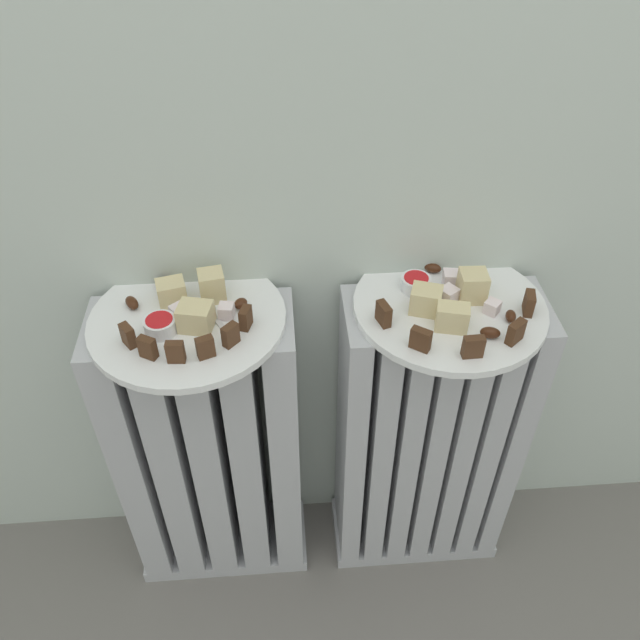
{
  "coord_description": "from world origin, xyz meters",
  "views": [
    {
      "loc": [
        -0.06,
        -0.46,
        1.27
      ],
      "look_at": [
        0.0,
        0.28,
        0.63
      ],
      "focal_mm": 36.08,
      "sensor_mm": 36.0,
      "label": 1
    }
  ],
  "objects_px": {
    "jam_bowl_left": "(160,325)",
    "jam_bowl_right": "(416,283)",
    "radiator_left": "(212,454)",
    "plate_right": "(449,307)",
    "plate_left": "(188,320)",
    "fork": "(215,317)",
    "radiator_right": "(426,441)"
  },
  "relations": [
    {
      "from": "plate_left",
      "to": "plate_right",
      "type": "relative_size",
      "value": 1.0
    },
    {
      "from": "radiator_right",
      "to": "plate_right",
      "type": "relative_size",
      "value": 2.16
    },
    {
      "from": "radiator_left",
      "to": "fork",
      "type": "height_order",
      "value": "fork"
    },
    {
      "from": "radiator_left",
      "to": "jam_bowl_left",
      "type": "height_order",
      "value": "jam_bowl_left"
    },
    {
      "from": "radiator_left",
      "to": "plate_right",
      "type": "distance_m",
      "value": 0.52
    },
    {
      "from": "radiator_right",
      "to": "fork",
      "type": "xyz_separation_m",
      "value": [
        -0.36,
        -0.01,
        0.34
      ]
    },
    {
      "from": "radiator_left",
      "to": "plate_left",
      "type": "distance_m",
      "value": 0.33
    },
    {
      "from": "fork",
      "to": "radiator_left",
      "type": "bearing_deg",
      "value": 170.67
    },
    {
      "from": "radiator_left",
      "to": "jam_bowl_right",
      "type": "bearing_deg",
      "value": 6.56
    },
    {
      "from": "radiator_left",
      "to": "jam_bowl_left",
      "type": "xyz_separation_m",
      "value": [
        -0.03,
        -0.03,
        0.35
      ]
    },
    {
      "from": "radiator_left",
      "to": "fork",
      "type": "bearing_deg",
      "value": -9.33
    },
    {
      "from": "plate_left",
      "to": "jam_bowl_right",
      "type": "xyz_separation_m",
      "value": [
        0.35,
        0.04,
        0.02
      ]
    },
    {
      "from": "radiator_left",
      "to": "plate_left",
      "type": "height_order",
      "value": "plate_left"
    },
    {
      "from": "plate_right",
      "to": "jam_bowl_right",
      "type": "height_order",
      "value": "jam_bowl_right"
    },
    {
      "from": "jam_bowl_right",
      "to": "fork",
      "type": "xyz_separation_m",
      "value": [
        -0.31,
        -0.05,
        -0.01
      ]
    },
    {
      "from": "plate_left",
      "to": "jam_bowl_left",
      "type": "distance_m",
      "value": 0.05
    },
    {
      "from": "jam_bowl_left",
      "to": "plate_left",
      "type": "bearing_deg",
      "value": 41.93
    },
    {
      "from": "plate_left",
      "to": "fork",
      "type": "bearing_deg",
      "value": -9.33
    },
    {
      "from": "radiator_left",
      "to": "plate_left",
      "type": "xyz_separation_m",
      "value": [
        0.0,
        0.0,
        0.33
      ]
    },
    {
      "from": "radiator_right",
      "to": "plate_left",
      "type": "relative_size",
      "value": 2.16
    },
    {
      "from": "radiator_left",
      "to": "radiator_right",
      "type": "height_order",
      "value": "same"
    },
    {
      "from": "radiator_left",
      "to": "radiator_right",
      "type": "bearing_deg",
      "value": 0.0
    },
    {
      "from": "plate_right",
      "to": "fork",
      "type": "distance_m",
      "value": 0.36
    },
    {
      "from": "jam_bowl_left",
      "to": "jam_bowl_right",
      "type": "distance_m",
      "value": 0.39
    },
    {
      "from": "plate_right",
      "to": "jam_bowl_left",
      "type": "height_order",
      "value": "jam_bowl_left"
    },
    {
      "from": "radiator_left",
      "to": "jam_bowl_left",
      "type": "bearing_deg",
      "value": -138.07
    },
    {
      "from": "radiator_right",
      "to": "jam_bowl_left",
      "type": "relative_size",
      "value": 13.43
    },
    {
      "from": "jam_bowl_left",
      "to": "radiator_right",
      "type": "bearing_deg",
      "value": 4.09
    },
    {
      "from": "radiator_right",
      "to": "plate_right",
      "type": "height_order",
      "value": "plate_right"
    },
    {
      "from": "radiator_right",
      "to": "jam_bowl_left",
      "type": "distance_m",
      "value": 0.55
    },
    {
      "from": "radiator_left",
      "to": "radiator_right",
      "type": "distance_m",
      "value": 0.4
    },
    {
      "from": "jam_bowl_left",
      "to": "jam_bowl_right",
      "type": "height_order",
      "value": "jam_bowl_left"
    }
  ]
}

